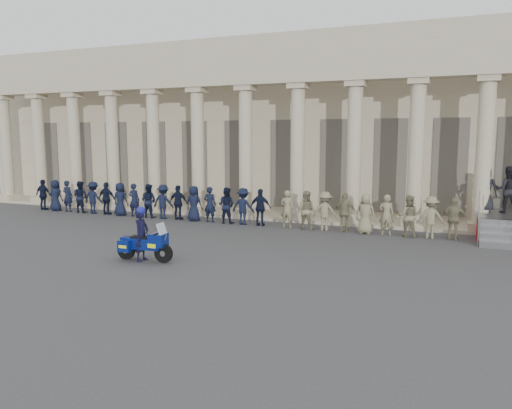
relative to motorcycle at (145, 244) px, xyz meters
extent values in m
plane|color=#38383A|center=(0.85, 1.00, -0.55)|extent=(90.00, 90.00, 0.00)
cube|color=tan|center=(0.85, 16.00, 3.95)|extent=(40.00, 10.00, 9.00)
cube|color=tan|center=(0.85, 9.80, -0.47)|extent=(40.00, 2.60, 0.15)
cube|color=tan|center=(0.85, 9.00, 6.24)|extent=(35.80, 1.00, 1.00)
cube|color=tan|center=(0.85, 9.00, 7.34)|extent=(35.80, 1.00, 1.20)
cube|color=tan|center=(-16.05, 9.00, -0.25)|extent=(0.90, 0.90, 0.30)
cylinder|color=tan|center=(-16.05, 9.00, 2.70)|extent=(0.64, 0.64, 5.60)
cube|color=tan|center=(-16.05, 9.00, 5.62)|extent=(0.85, 0.85, 0.24)
cube|color=tan|center=(-13.45, 9.00, -0.25)|extent=(0.90, 0.90, 0.30)
cylinder|color=tan|center=(-13.45, 9.00, 2.70)|extent=(0.64, 0.64, 5.60)
cube|color=tan|center=(-13.45, 9.00, 5.62)|extent=(0.85, 0.85, 0.24)
cube|color=tan|center=(-10.85, 9.00, -0.25)|extent=(0.90, 0.90, 0.30)
cylinder|color=tan|center=(-10.85, 9.00, 2.70)|extent=(0.64, 0.64, 5.60)
cube|color=tan|center=(-10.85, 9.00, 5.62)|extent=(0.85, 0.85, 0.24)
cube|color=tan|center=(-8.25, 9.00, -0.25)|extent=(0.90, 0.90, 0.30)
cylinder|color=tan|center=(-8.25, 9.00, 2.70)|extent=(0.64, 0.64, 5.60)
cube|color=tan|center=(-8.25, 9.00, 5.62)|extent=(0.85, 0.85, 0.24)
cube|color=tan|center=(-5.65, 9.00, -0.25)|extent=(0.90, 0.90, 0.30)
cylinder|color=tan|center=(-5.65, 9.00, 2.70)|extent=(0.64, 0.64, 5.60)
cube|color=tan|center=(-5.65, 9.00, 5.62)|extent=(0.85, 0.85, 0.24)
cube|color=tan|center=(-3.05, 9.00, -0.25)|extent=(0.90, 0.90, 0.30)
cylinder|color=tan|center=(-3.05, 9.00, 2.70)|extent=(0.64, 0.64, 5.60)
cube|color=tan|center=(-3.05, 9.00, 5.62)|extent=(0.85, 0.85, 0.24)
cube|color=tan|center=(-0.45, 9.00, -0.25)|extent=(0.90, 0.90, 0.30)
cylinder|color=tan|center=(-0.45, 9.00, 2.70)|extent=(0.64, 0.64, 5.60)
cube|color=tan|center=(-0.45, 9.00, 5.62)|extent=(0.85, 0.85, 0.24)
cube|color=tan|center=(2.15, 9.00, -0.25)|extent=(0.90, 0.90, 0.30)
cylinder|color=tan|center=(2.15, 9.00, 2.70)|extent=(0.64, 0.64, 5.60)
cube|color=tan|center=(2.15, 9.00, 5.62)|extent=(0.85, 0.85, 0.24)
cube|color=tan|center=(4.75, 9.00, -0.25)|extent=(0.90, 0.90, 0.30)
cylinder|color=tan|center=(4.75, 9.00, 2.70)|extent=(0.64, 0.64, 5.60)
cube|color=tan|center=(4.75, 9.00, 5.62)|extent=(0.85, 0.85, 0.24)
cube|color=tan|center=(7.35, 9.00, -0.25)|extent=(0.90, 0.90, 0.30)
cylinder|color=tan|center=(7.35, 9.00, 2.70)|extent=(0.64, 0.64, 5.60)
cube|color=tan|center=(7.35, 9.00, 5.62)|extent=(0.85, 0.85, 0.24)
cube|color=tan|center=(9.95, 9.00, -0.25)|extent=(0.90, 0.90, 0.30)
cylinder|color=tan|center=(9.95, 9.00, 2.70)|extent=(0.64, 0.64, 5.60)
cube|color=tan|center=(9.95, 9.00, 5.62)|extent=(0.85, 0.85, 0.24)
cube|color=black|center=(-14.75, 11.02, 2.00)|extent=(1.30, 0.12, 4.20)
cube|color=black|center=(-12.15, 11.02, 2.00)|extent=(1.30, 0.12, 4.20)
cube|color=black|center=(-9.55, 11.02, 2.00)|extent=(1.30, 0.12, 4.20)
cube|color=black|center=(-6.95, 11.02, 2.00)|extent=(1.30, 0.12, 4.20)
cube|color=black|center=(-4.35, 11.02, 2.00)|extent=(1.30, 0.12, 4.20)
cube|color=black|center=(-1.75, 11.02, 2.00)|extent=(1.30, 0.12, 4.20)
cube|color=black|center=(0.85, 11.02, 2.00)|extent=(1.30, 0.12, 4.20)
cube|color=black|center=(3.45, 11.02, 2.00)|extent=(1.30, 0.12, 4.20)
cube|color=black|center=(6.05, 11.02, 2.00)|extent=(1.30, 0.12, 4.20)
cube|color=black|center=(8.65, 11.02, 2.00)|extent=(1.30, 0.12, 4.20)
imported|color=black|center=(-11.52, 7.22, 0.28)|extent=(0.96, 0.40, 1.65)
imported|color=black|center=(-10.68, 7.22, 0.28)|extent=(0.80, 0.52, 1.65)
imported|color=black|center=(-9.85, 7.22, 0.28)|extent=(0.60, 0.39, 1.65)
imported|color=black|center=(-9.01, 7.22, 0.28)|extent=(0.80, 0.62, 1.65)
imported|color=black|center=(-8.17, 7.22, 0.28)|extent=(1.06, 0.61, 1.65)
imported|color=black|center=(-7.33, 7.22, 0.28)|extent=(0.96, 0.40, 1.65)
imported|color=black|center=(-6.50, 7.22, 0.28)|extent=(0.80, 0.52, 1.65)
imported|color=black|center=(-5.66, 7.22, 0.28)|extent=(0.60, 0.39, 1.65)
imported|color=black|center=(-4.82, 7.22, 0.28)|extent=(0.80, 0.62, 1.65)
imported|color=black|center=(-3.98, 7.22, 0.28)|extent=(1.06, 0.61, 1.65)
imported|color=black|center=(-3.14, 7.22, 0.28)|extent=(0.96, 0.40, 1.65)
imported|color=black|center=(-2.31, 7.22, 0.28)|extent=(0.80, 0.52, 1.65)
imported|color=black|center=(-1.47, 7.22, 0.28)|extent=(0.60, 0.39, 1.65)
imported|color=black|center=(-0.63, 7.22, 0.28)|extent=(0.80, 0.62, 1.65)
imported|color=black|center=(0.21, 7.22, 0.28)|extent=(1.06, 0.61, 1.65)
imported|color=black|center=(1.04, 7.22, 0.28)|extent=(0.96, 0.40, 1.65)
imported|color=#7C7555|center=(2.28, 7.22, 0.28)|extent=(0.60, 0.39, 1.65)
imported|color=#7C7555|center=(3.12, 7.22, 0.28)|extent=(0.80, 0.62, 1.65)
imported|color=#7C7555|center=(3.96, 7.22, 0.28)|extent=(1.06, 0.61, 1.65)
imported|color=#7C7555|center=(4.80, 7.22, 0.28)|extent=(0.96, 0.40, 1.65)
imported|color=#7C7555|center=(5.63, 7.22, 0.28)|extent=(0.80, 0.52, 1.65)
imported|color=#7C7555|center=(6.47, 7.22, 0.28)|extent=(0.60, 0.39, 1.65)
imported|color=#7C7555|center=(7.31, 7.22, 0.28)|extent=(0.80, 0.62, 1.65)
imported|color=#7C7555|center=(8.15, 7.22, 0.28)|extent=(1.06, 0.61, 1.65)
imported|color=#7C7555|center=(8.98, 7.22, 0.28)|extent=(0.96, 0.40, 1.65)
cube|color=maroon|center=(9.84, 8.79, -0.14)|extent=(0.04, 3.22, 0.81)
cube|color=gray|center=(10.42, 6.28, -0.43)|extent=(1.10, 0.28, 0.23)
cube|color=gray|center=(10.42, 6.56, -0.20)|extent=(1.10, 0.28, 0.23)
cube|color=gray|center=(10.42, 6.84, 0.02)|extent=(1.10, 0.28, 0.23)
cube|color=gray|center=(10.42, 7.12, 0.25)|extent=(1.10, 0.28, 0.23)
imported|color=black|center=(10.07, 8.99, 1.29)|extent=(0.90, 0.59, 1.85)
imported|color=black|center=(10.87, 8.99, 1.29)|extent=(0.90, 0.70, 1.85)
cylinder|color=black|center=(0.66, 0.03, -0.25)|extent=(0.61, 0.16, 0.60)
cylinder|color=black|center=(-0.70, -0.04, -0.25)|extent=(0.61, 0.16, 0.60)
cube|color=navy|center=(0.03, 0.00, 0.02)|extent=(1.07, 0.44, 0.35)
cube|color=navy|center=(0.48, 0.02, 0.16)|extent=(0.52, 0.50, 0.41)
cube|color=silver|center=(0.48, 0.02, -0.05)|extent=(0.21, 0.28, 0.11)
cube|color=#B2BFCC|center=(0.64, 0.03, 0.47)|extent=(0.21, 0.43, 0.49)
cube|color=black|center=(-0.15, -0.01, 0.20)|extent=(0.61, 0.34, 0.09)
cube|color=navy|center=(-0.65, -0.04, 0.09)|extent=(0.33, 0.33, 0.20)
cube|color=navy|center=(-0.55, -0.32, -0.05)|extent=(0.42, 0.22, 0.36)
cube|color=#DFEE0C|center=(-0.55, -0.32, -0.05)|extent=(0.28, 0.23, 0.09)
cube|color=navy|center=(-0.58, 0.26, -0.05)|extent=(0.42, 0.22, 0.36)
cube|color=#DFEE0C|center=(-0.58, 0.26, -0.05)|extent=(0.28, 0.23, 0.09)
cylinder|color=silver|center=(-0.44, 0.19, -0.27)|extent=(0.55, 0.12, 0.09)
cylinder|color=black|center=(0.48, 0.02, 0.38)|extent=(0.07, 0.64, 0.03)
imported|color=black|center=(-0.11, -0.01, 0.28)|extent=(0.43, 0.63, 1.66)
sphere|color=navy|center=(-0.11, -0.01, 1.06)|extent=(0.28, 0.28, 0.28)
camera|label=1|loc=(9.17, -12.94, 3.39)|focal=35.00mm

